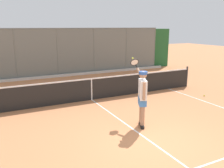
% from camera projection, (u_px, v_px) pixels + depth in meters
% --- Properties ---
extents(ground_plane, '(60.00, 60.00, 0.00)m').
position_uv_depth(ground_plane, '(154.00, 144.00, 6.54)').
color(ground_plane, '#C67A4C').
extents(fence_backdrop, '(17.86, 1.37, 3.02)m').
position_uv_depth(fence_backdrop, '(55.00, 53.00, 15.57)').
color(fence_backdrop, slate).
rests_on(fence_backdrop, ground).
extents(tennis_net, '(10.90, 0.09, 1.07)m').
position_uv_depth(tennis_net, '(92.00, 89.00, 10.33)').
color(tennis_net, '#2D2D2D').
rests_on(tennis_net, ground).
extents(tennis_player, '(0.60, 1.41, 2.08)m').
position_uv_depth(tennis_player, '(142.00, 94.00, 7.48)').
color(tennis_player, black).
rests_on(tennis_player, ground).
extents(tennis_ball_mid_court, '(0.07, 0.07, 0.07)m').
position_uv_depth(tennis_ball_mid_court, '(204.00, 96.00, 10.96)').
color(tennis_ball_mid_court, '#CCDB33').
rests_on(tennis_ball_mid_court, ground).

